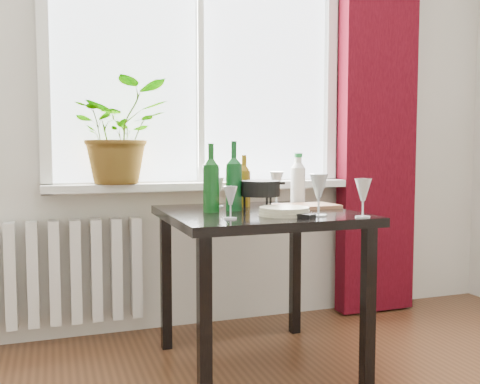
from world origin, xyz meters
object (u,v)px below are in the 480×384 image
object	(u,v)px
wineglass_back_left	(218,192)
plate_stack	(284,211)
wineglass_far_right	(363,198)
cutting_board	(305,206)
wine_bottle_left	(211,177)
bottle_amber	(244,180)
radiator	(65,272)
potted_plant	(119,132)
wineglass_back_center	(277,188)
table	(258,231)
wine_bottle_right	(234,176)
wineglass_front_right	(319,194)
cleaning_bottle	(298,179)
tv_remote	(295,215)
fondue_pot	(261,196)
wineglass_front_left	(230,202)

from	to	relation	value
wineglass_back_left	plate_stack	distance (m)	0.47
wineglass_far_right	cutting_board	bearing A→B (deg)	97.99
wine_bottle_left	bottle_amber	world-z (taller)	wine_bottle_left
radiator	potted_plant	distance (m)	0.80
wineglass_back_center	wineglass_back_left	size ratio (longest dim) A/B	1.18
table	wine_bottle_right	bearing A→B (deg)	151.28
potted_plant	wineglass_far_right	size ratio (longest dim) A/B	3.24
potted_plant	plate_stack	distance (m)	1.05
wineglass_front_right	wineglass_back_center	world-z (taller)	wineglass_front_right
table	wineglass_back_left	size ratio (longest dim) A/B	5.64
cleaning_bottle	bottle_amber	bearing A→B (deg)	-174.06
potted_plant	tv_remote	xyz separation A→B (m)	(0.62, -0.85, -0.37)
wineglass_back_center	plate_stack	xyz separation A→B (m)	(-0.15, -0.44, -0.07)
plate_stack	wineglass_back_left	bearing A→B (deg)	110.67
wineglass_back_center	plate_stack	bearing A→B (deg)	-109.26
cutting_board	fondue_pot	bearing A→B (deg)	-171.50
radiator	wine_bottle_right	world-z (taller)	wine_bottle_right
wineglass_front_left	wineglass_back_left	bearing A→B (deg)	79.05
plate_stack	bottle_amber	bearing A→B (deg)	95.43
cleaning_bottle	wineglass_front_right	world-z (taller)	cleaning_bottle
potted_plant	wineglass_front_left	world-z (taller)	potted_plant
wineglass_back_left	potted_plant	bearing A→B (deg)	142.31
wineglass_back_center	wineglass_far_right	bearing A→B (deg)	-78.26
wineglass_far_right	wineglass_front_left	xyz separation A→B (m)	(-0.54, 0.14, -0.02)
wine_bottle_right	wineglass_far_right	bearing A→B (deg)	-45.21
wine_bottle_left	fondue_pot	size ratio (longest dim) A/B	1.53
wine_bottle_left	wineglass_back_left	xyz separation A→B (m)	(0.10, 0.21, -0.08)
wine_bottle_right	tv_remote	size ratio (longest dim) A/B	1.90
bottle_amber	wineglass_front_left	distance (m)	0.50
wineglass_back_left	tv_remote	distance (m)	0.55
wineglass_back_left	wineglass_far_right	bearing A→B (deg)	-54.07
wine_bottle_left	cleaning_bottle	xyz separation A→B (m)	(0.54, 0.20, -0.03)
bottle_amber	wineglass_far_right	distance (m)	0.67
cleaning_bottle	wineglass_far_right	xyz separation A→B (m)	(0.01, -0.62, -0.05)
wineglass_front_right	cutting_board	size ratio (longest dim) A/B	0.60
potted_plant	wineglass_front_right	world-z (taller)	potted_plant
wineglass_far_right	cutting_board	size ratio (longest dim) A/B	0.54
cleaning_bottle	tv_remote	xyz separation A→B (m)	(-0.26, -0.51, -0.12)
radiator	wineglass_front_right	size ratio (longest dim) A/B	4.29
wine_bottle_right	radiator	bearing A→B (deg)	142.50
radiator	table	world-z (taller)	table
wineglass_front_right	fondue_pot	bearing A→B (deg)	119.54
plate_stack	tv_remote	bearing A→B (deg)	-77.70
wineglass_far_right	wine_bottle_right	bearing A→B (deg)	134.79
table	plate_stack	world-z (taller)	plate_stack
wineglass_far_right	tv_remote	bearing A→B (deg)	159.06
cleaning_bottle	wineglass_back_center	world-z (taller)	cleaning_bottle
wineglass_front_left	cutting_board	world-z (taller)	wineglass_front_left
wineglass_back_center	bottle_amber	bearing A→B (deg)	-170.38
potted_plant	wineglass_back_left	bearing A→B (deg)	-37.69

